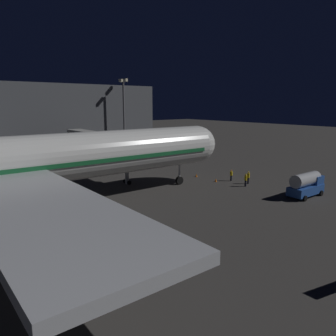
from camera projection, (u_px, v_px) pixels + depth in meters
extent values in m
plane|color=#383533|center=(65.00, 207.00, 38.65)|extent=(320.00, 320.00, 0.00)
sphere|color=silver|center=(197.00, 144.00, 50.28)|extent=(5.44, 5.44, 5.44)
cube|color=black|center=(189.00, 138.00, 49.09)|extent=(3.05, 1.40, 0.90)
cylinder|color=#B7BABF|center=(36.00, 212.00, 27.19)|extent=(2.60, 5.75, 2.60)
cylinder|color=black|center=(70.00, 206.00, 28.93)|extent=(2.21, 0.15, 2.21)
cylinder|color=black|center=(15.00, 171.00, 43.62)|extent=(2.21, 0.15, 2.21)
cylinder|color=#B7BABF|center=(179.00, 168.00, 48.82)|extent=(0.28, 0.28, 2.44)
cylinder|color=black|center=(179.00, 180.00, 49.17)|extent=(0.45, 1.20, 1.20)
cylinder|color=black|center=(6.00, 226.00, 30.94)|extent=(0.45, 1.20, 1.20)
cube|color=#9E9E99|center=(98.00, 140.00, 55.68)|extent=(20.61, 2.60, 2.50)
cube|color=#9E9E99|center=(130.00, 146.00, 47.71)|extent=(3.20, 3.40, 3.00)
cube|color=black|center=(135.00, 147.00, 46.63)|extent=(0.70, 3.20, 2.70)
cylinder|color=#B7BABF|center=(127.00, 169.00, 49.16)|extent=(0.56, 0.56, 4.57)
cylinder|color=black|center=(129.00, 183.00, 49.08)|extent=(0.25, 0.60, 0.60)
cylinder|color=black|center=(125.00, 181.00, 50.01)|extent=(0.25, 0.60, 0.60)
cylinder|color=#59595E|center=(124.00, 121.00, 70.92)|extent=(0.40, 0.40, 16.43)
cube|color=#F9EFC6|center=(125.00, 80.00, 68.60)|extent=(1.10, 0.50, 0.60)
cube|color=#F9EFC6|center=(121.00, 81.00, 69.99)|extent=(1.10, 0.50, 0.60)
cube|color=#234C9E|center=(306.00, 190.00, 42.69)|extent=(2.10, 5.66, 1.10)
cylinder|color=#B7BABF|center=(306.00, 179.00, 42.30)|extent=(1.70, 4.81, 1.70)
cube|color=#234C9E|center=(314.00, 179.00, 43.64)|extent=(1.89, 1.80, 1.10)
cylinder|color=black|center=(321.00, 193.00, 43.13)|extent=(0.24, 0.70, 0.70)
cylinder|color=black|center=(305.00, 190.00, 44.85)|extent=(0.24, 0.70, 0.70)
cylinder|color=black|center=(305.00, 198.00, 40.73)|extent=(0.24, 0.70, 0.70)
cylinder|color=black|center=(289.00, 195.00, 42.45)|extent=(0.24, 0.70, 0.70)
cylinder|color=black|center=(248.00, 181.00, 49.58)|extent=(0.28, 0.28, 0.94)
cylinder|color=yellow|center=(248.00, 175.00, 49.43)|extent=(0.40, 0.40, 0.67)
sphere|color=tan|center=(248.00, 172.00, 49.34)|extent=(0.24, 0.24, 0.24)
sphere|color=yellow|center=(248.00, 172.00, 49.33)|extent=(0.23, 0.23, 0.23)
cylinder|color=black|center=(231.00, 178.00, 51.47)|extent=(0.28, 0.28, 0.85)
cylinder|color=yellow|center=(231.00, 174.00, 51.33)|extent=(0.40, 0.40, 0.62)
sphere|color=tan|center=(231.00, 171.00, 51.25)|extent=(0.24, 0.24, 0.24)
sphere|color=orange|center=(231.00, 170.00, 51.24)|extent=(0.23, 0.23, 0.23)
cylinder|color=black|center=(245.00, 183.00, 47.96)|extent=(0.28, 0.28, 0.91)
cylinder|color=yellow|center=(246.00, 178.00, 47.81)|extent=(0.40, 0.40, 0.70)
sphere|color=tan|center=(246.00, 175.00, 47.72)|extent=(0.24, 0.24, 0.24)
sphere|color=yellow|center=(246.00, 175.00, 47.71)|extent=(0.23, 0.23, 0.23)
cone|color=orange|center=(216.00, 180.00, 50.86)|extent=(0.36, 0.36, 0.55)
cone|color=orange|center=(196.00, 175.00, 54.26)|extent=(0.36, 0.36, 0.55)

